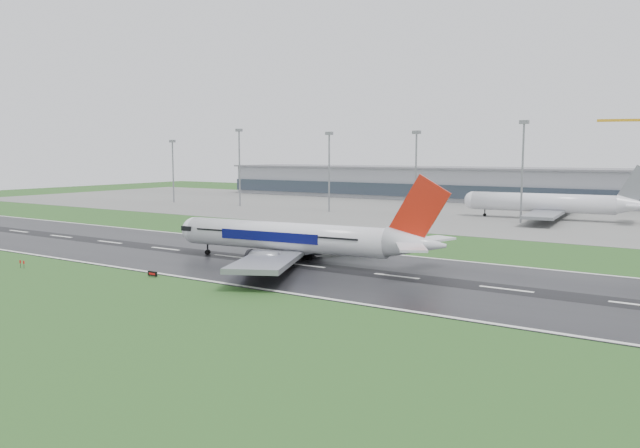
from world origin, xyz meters
The scene contains 12 objects.
ground centered at (0.00, 0.00, 0.00)m, with size 520.00×520.00×0.00m, color #224C1B.
runway centered at (0.00, 0.00, 0.05)m, with size 400.00×45.00×0.10m, color black.
apron centered at (0.00, 125.00, 0.04)m, with size 400.00×130.00×0.08m, color slate.
terminal centered at (0.00, 185.00, 7.50)m, with size 240.00×36.00×15.00m, color gray.
main_airliner centered at (37.81, 1.61, 8.94)m, with size 59.89×57.04×17.68m, color silver, non-canonical shape.
parked_airliner centered at (60.41, 116.54, 9.06)m, with size 61.27×57.05×17.96m, color silver, non-canonical shape.
runway_sign centered at (22.79, -24.45, 0.52)m, with size 2.30×0.26×1.04m, color black, non-canonical shape.
floodmast_0 centered at (-101.36, 100.00, 13.62)m, with size 0.64×0.64×27.24m, color gray.
floodmast_1 centered at (-61.89, 100.00, 15.70)m, with size 0.64×0.64×31.40m, color gray.
floodmast_2 centered at (-17.31, 100.00, 14.66)m, with size 0.64×0.64×29.32m, color gray.
floodmast_3 centered at (18.64, 100.00, 14.53)m, with size 0.64×0.64×29.06m, color gray.
floodmast_4 centered at (55.40, 100.00, 15.80)m, with size 0.64×0.64×31.60m, color gray.
Camera 1 is at (108.66, -100.85, 22.42)m, focal length 34.74 mm.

